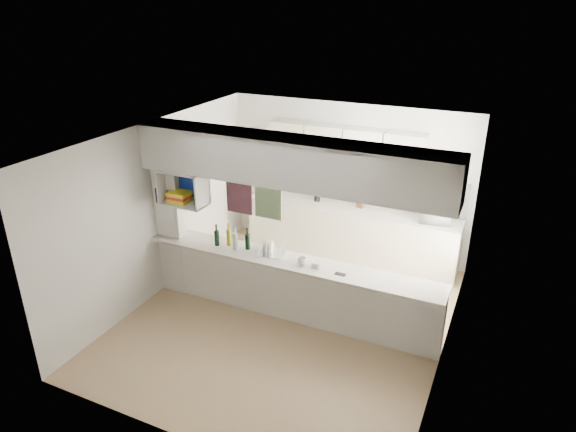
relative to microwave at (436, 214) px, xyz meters
The scene contains 16 objects.
floor 2.82m from the microwave, 126.88° to the right, with size 4.80×4.80×0.00m, color tan.
ceiling 3.04m from the microwave, 126.88° to the right, with size 4.80×4.80×0.00m, color white.
wall_back 1.62m from the microwave, 168.87° to the left, with size 4.20×4.20×0.00m, color silver.
wall_left 4.23m from the microwave, 150.32° to the right, with size 4.80×4.80×0.00m, color silver.
wall_right 2.17m from the microwave, 75.76° to the right, with size 4.80×4.80×0.00m, color silver.
servery_partition 2.79m from the microwave, 129.81° to the right, with size 4.20×0.50×2.60m.
cubby_shelf 3.86m from the microwave, 145.52° to the right, with size 0.65×0.35×0.50m.
kitchen_run 1.43m from the microwave, behind, with size 3.60×0.63×2.24m.
microwave is the anchor object (origin of this frame).
bowl 0.17m from the microwave, 90.73° to the right, with size 0.27×0.27×0.07m, color navy.
dish_rack 2.76m from the microwave, 132.34° to the right, with size 0.43×0.37×0.20m.
cup 2.53m from the microwave, 121.96° to the right, with size 0.12×0.12×0.09m, color white.
wine_bottles 3.21m from the microwave, 139.68° to the right, with size 0.52×0.15×0.35m.
plastic_tubs 2.39m from the microwave, 118.23° to the right, with size 0.49×0.17×0.07m.
utensil_jar 2.01m from the microwave, behind, with size 0.10×0.10×0.14m, color black.
knife_block 1.25m from the microwave, behind, with size 0.11×0.09×0.22m, color brown.
Camera 1 is at (2.55, -5.52, 4.20)m, focal length 32.00 mm.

